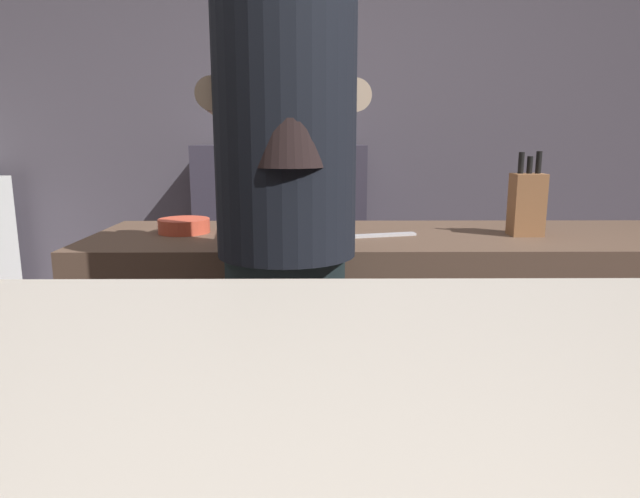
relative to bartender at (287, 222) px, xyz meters
The scene contains 9 objects.
wall_back 2.13m from the bartender, 88.98° to the left, with size 5.20×0.10×2.70m, color #4F4955.
prep_counter 0.82m from the bartender, 49.65° to the left, with size 2.10×0.60×0.91m, color brown.
back_shelf 1.87m from the bartender, 94.01° to the left, with size 0.96×0.36×1.18m, color #383342.
bartender is the anchor object (origin of this frame).
knife_block 0.86m from the bartender, 29.36° to the left, with size 0.10×0.08×0.27m.
mixing_bowl 0.62m from the bartender, 127.34° to the left, with size 0.17×0.17×0.05m, color #CB4A33.
chefs_knife 0.50m from the bartender, 55.47° to the left, with size 0.24×0.03×0.01m, color silver.
bottle_hot_sauce 1.82m from the bartender, 94.63° to the left, with size 0.06×0.06×0.25m.
bottle_olive_oil 1.77m from the bartender, 84.40° to the left, with size 0.07×0.07×0.19m.
Camera 1 is at (0.03, -1.24, 1.22)m, focal length 30.87 mm.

